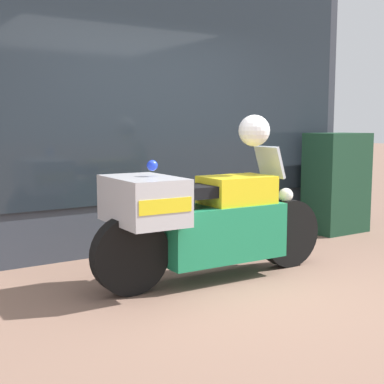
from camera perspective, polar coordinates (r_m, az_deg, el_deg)
The scene contains 6 objects.
ground_plane at distance 4.61m, azimuth 7.34°, elevation -10.31°, with size 60.00×60.00×0.00m, color #7A5B4C.
shop_building at distance 5.92m, azimuth -8.20°, elevation 12.92°, with size 5.67×0.55×3.94m.
window_display at distance 6.30m, azimuth -2.48°, elevation -1.39°, with size 4.44×0.30×1.80m.
paramedic_motorcycle at distance 4.68m, azimuth 1.03°, elevation -2.92°, with size 2.36×0.79×1.18m.
utility_cabinet at distance 7.13m, azimuth 15.14°, elevation 0.96°, with size 0.75×0.52×1.28m, color #193D28.
white_helmet at distance 4.94m, azimuth 6.64°, elevation 6.52°, with size 0.29×0.29×0.29m, color white.
Camera 1 is at (-2.88, -3.32, 1.39)m, focal length 50.00 mm.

